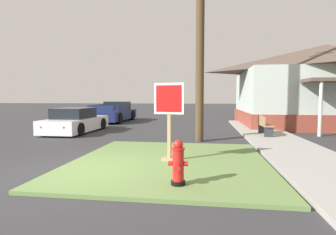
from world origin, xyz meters
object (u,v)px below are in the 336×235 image
(street_bench, at_px, (264,124))
(fire_hydrant, at_px, (178,164))
(stop_sign, at_px, (169,122))
(utility_pole, at_px, (200,9))
(manhole_cover, at_px, (148,146))
(parked_sedan_white, at_px, (76,122))
(pickup_truck_navy, at_px, (115,113))

(street_bench, bearing_deg, fire_hydrant, -113.24)
(fire_hydrant, bearing_deg, stop_sign, 102.71)
(utility_pole, bearing_deg, fire_hydrant, -92.71)
(stop_sign, bearing_deg, manhole_cover, 114.27)
(parked_sedan_white, xyz_separation_m, street_bench, (9.17, -0.68, 0.04))
(stop_sign, height_order, manhole_cover, stop_sign)
(manhole_cover, bearing_deg, pickup_truck_navy, 115.54)
(manhole_cover, xyz_separation_m, street_bench, (4.66, 2.72, 0.58))
(manhole_cover, bearing_deg, street_bench, 30.30)
(fire_hydrant, relative_size, stop_sign, 0.42)
(parked_sedan_white, distance_m, street_bench, 9.20)
(manhole_cover, xyz_separation_m, utility_pole, (1.84, 1.30, 5.20))
(fire_hydrant, distance_m, parked_sedan_white, 9.94)
(fire_hydrant, relative_size, utility_pole, 0.09)
(stop_sign, distance_m, parked_sedan_white, 8.19)
(fire_hydrant, relative_size, parked_sedan_white, 0.20)
(stop_sign, bearing_deg, utility_pole, 79.41)
(street_bench, bearing_deg, pickup_truck_navy, 142.97)
(fire_hydrant, height_order, manhole_cover, fire_hydrant)
(stop_sign, relative_size, street_bench, 1.43)
(pickup_truck_navy, bearing_deg, manhole_cover, -64.46)
(manhole_cover, bearing_deg, parked_sedan_white, 143.05)
(stop_sign, height_order, utility_pole, utility_pole)
(fire_hydrant, distance_m, stop_sign, 2.09)
(stop_sign, bearing_deg, fire_hydrant, -77.29)
(stop_sign, bearing_deg, pickup_truck_navy, 115.28)
(pickup_truck_navy, bearing_deg, utility_pole, -52.42)
(fire_hydrant, distance_m, pickup_truck_navy, 15.51)
(pickup_truck_navy, relative_size, utility_pole, 0.53)
(manhole_cover, height_order, parked_sedan_white, parked_sedan_white)
(street_bench, bearing_deg, stop_sign, -123.97)
(fire_hydrant, relative_size, pickup_truck_navy, 0.16)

